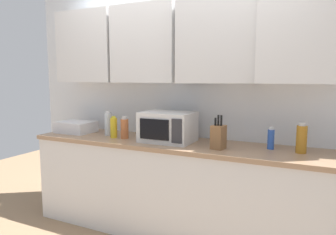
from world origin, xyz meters
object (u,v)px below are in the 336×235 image
Objects in this scene: knife_block at (218,137)px; bottle_spice_jar at (125,128)px; bottle_blue_cleaner at (271,139)px; microwave at (168,127)px; bottle_amber_vinegar at (302,139)px; bottle_yellow_mustard at (114,128)px; bottle_clear_tall at (108,124)px; dish_rack at (76,127)px.

knife_block is 1.31× the size of bottle_spice_jar.
knife_block reaches higher than bottle_blue_cleaner.
bottle_blue_cleaner is (1.37, 0.14, -0.01)m from bottle_spice_jar.
bottle_blue_cleaner is (0.92, 0.10, -0.05)m from microwave.
bottle_amber_vinegar is 1.11× the size of bottle_spice_jar.
microwave is 1.96× the size of bottle_amber_vinegar.
bottle_yellow_mustard is 1.73m from bottle_amber_vinegar.
bottle_clear_tall is (-1.22, 0.11, 0.02)m from knife_block.
knife_block reaches higher than bottle_spice_jar.
bottle_yellow_mustard is 0.99× the size of bottle_spice_jar.
knife_block is 1.33× the size of bottle_yellow_mustard.
bottle_yellow_mustard is (-0.57, -0.06, -0.04)m from microwave.
bottle_clear_tall is at bearing 174.86° from knife_block.
microwave is 0.92m from bottle_blue_cleaner.
bottle_yellow_mustard is at bearing -33.58° from bottle_clear_tall.
microwave reaches higher than bottle_spice_jar.
knife_block reaches higher than bottle_clear_tall.
microwave is at bearing 170.61° from knife_block.
bottle_spice_jar is at bearing 177.80° from knife_block.
bottle_amber_vinegar is (1.73, 0.12, 0.01)m from bottle_yellow_mustard.
microwave is at bearing -174.01° from bottle_blue_cleaner.
knife_block reaches higher than microwave.
bottle_amber_vinegar is at bearing 1.10° from dish_rack.
bottle_amber_vinegar is at bearing 3.67° from bottle_spice_jar.
bottle_yellow_mustard is at bearing -173.82° from bottle_blue_cleaner.
dish_rack is 1.31× the size of knife_block.
dish_rack is at bearing 179.44° from microwave.
dish_rack is 2.28m from bottle_amber_vinegar.
dish_rack is 2.05m from bottle_blue_cleaner.
dish_rack is 0.56m from bottle_yellow_mustard.
knife_block reaches higher than bottle_yellow_mustard.
microwave is at bearing -177.27° from bottle_amber_vinegar.
knife_block is 1.09m from bottle_yellow_mustard.
microwave reaches higher than bottle_clear_tall.
bottle_clear_tall reaches higher than bottle_spice_jar.
microwave is 2.20× the size of bottle_yellow_mustard.
dish_rack is 1.51× the size of bottle_clear_tall.
bottle_yellow_mustard is at bearing -7.76° from dish_rack.
dish_rack is 1.74× the size of bottle_yellow_mustard.
knife_block is at bearing -9.39° from microwave.
bottle_clear_tall is at bearing 178.02° from microwave.
bottle_blue_cleaner is at bearing 6.01° from bottle_spice_jar.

